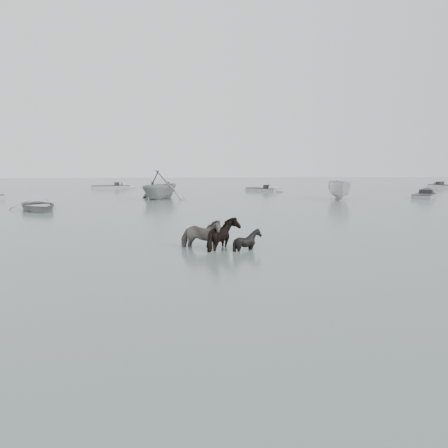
{
  "coord_description": "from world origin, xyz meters",
  "views": [
    {
      "loc": [
        -2.28,
        -15.89,
        3.52
      ],
      "look_at": [
        -1.04,
        1.09,
        1.0
      ],
      "focal_mm": 35.0,
      "sensor_mm": 36.0,
      "label": 1
    }
  ],
  "objects_px": {
    "pony_black": "(247,234)",
    "pony_dark": "(224,229)",
    "pony_pinto": "(201,230)",
    "rowboat_lead": "(37,204)"
  },
  "relations": [
    {
      "from": "pony_black",
      "to": "pony_dark",
      "type": "bearing_deg",
      "value": 83.6
    },
    {
      "from": "pony_dark",
      "to": "pony_pinto",
      "type": "bearing_deg",
      "value": 91.44
    },
    {
      "from": "pony_dark",
      "to": "pony_black",
      "type": "xyz_separation_m",
      "value": [
        0.89,
        -0.29,
        -0.18
      ]
    },
    {
      "from": "pony_pinto",
      "to": "pony_dark",
      "type": "distance_m",
      "value": 0.94
    },
    {
      "from": "pony_dark",
      "to": "rowboat_lead",
      "type": "xyz_separation_m",
      "value": [
        -12.04,
        14.06,
        -0.34
      ]
    },
    {
      "from": "pony_dark",
      "to": "rowboat_lead",
      "type": "bearing_deg",
      "value": 46.08
    },
    {
      "from": "pony_dark",
      "to": "rowboat_lead",
      "type": "relative_size",
      "value": 0.36
    },
    {
      "from": "pony_pinto",
      "to": "pony_dark",
      "type": "xyz_separation_m",
      "value": [
        0.94,
        -0.07,
        0.03
      ]
    },
    {
      "from": "pony_pinto",
      "to": "pony_dark",
      "type": "bearing_deg",
      "value": -74.1
    },
    {
      "from": "pony_black",
      "to": "rowboat_lead",
      "type": "xyz_separation_m",
      "value": [
        -12.93,
        14.35,
        -0.15
      ]
    }
  ]
}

